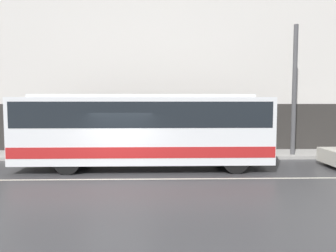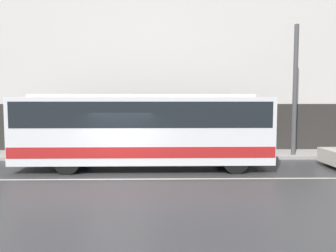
# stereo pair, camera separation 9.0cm
# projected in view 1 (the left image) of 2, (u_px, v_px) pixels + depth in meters

# --- Properties ---
(ground_plane) EXTENTS (60.00, 60.00, 0.00)m
(ground_plane) POSITION_uv_depth(u_px,v_px,m) (119.00, 179.00, 12.41)
(ground_plane) COLOR #38383A
(sidewalk) EXTENTS (60.00, 2.54, 0.16)m
(sidewalk) POSITION_uv_depth(u_px,v_px,m) (131.00, 155.00, 17.66)
(sidewalk) COLOR #A09E99
(sidewalk) RESTS_ON ground_plane
(building_facade) EXTENTS (60.00, 0.35, 13.23)m
(building_facade) POSITION_uv_depth(u_px,v_px,m) (132.00, 40.00, 18.58)
(building_facade) COLOR silver
(building_facade) RESTS_ON ground_plane
(lane_stripe) EXTENTS (54.00, 0.14, 0.01)m
(lane_stripe) POSITION_uv_depth(u_px,v_px,m) (119.00, 179.00, 12.41)
(lane_stripe) COLOR beige
(lane_stripe) RESTS_ON ground_plane
(transit_bus) EXTENTS (10.87, 2.52, 3.25)m
(transit_bus) POSITION_uv_depth(u_px,v_px,m) (143.00, 127.00, 14.28)
(transit_bus) COLOR white
(transit_bus) RESTS_ON ground_plane
(utility_pole_near) EXTENTS (0.23, 0.23, 6.71)m
(utility_pole_near) POSITION_uv_depth(u_px,v_px,m) (294.00, 90.00, 16.97)
(utility_pole_near) COLOR #4C4C4F
(utility_pole_near) RESTS_ON sidewalk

